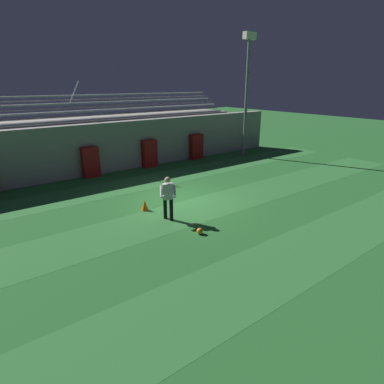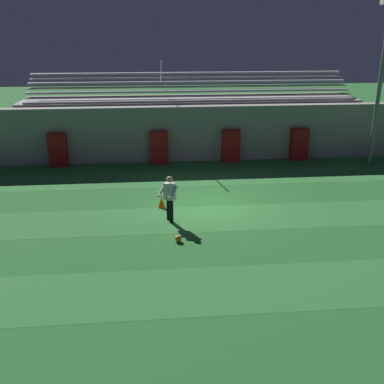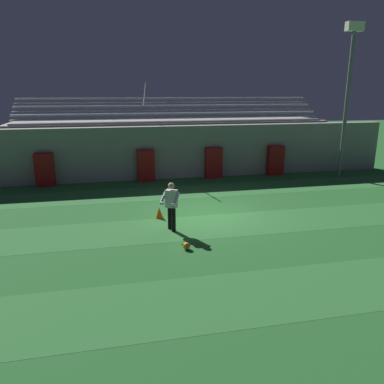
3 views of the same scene
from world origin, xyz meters
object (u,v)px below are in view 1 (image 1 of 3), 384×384
Objects in this scene: padding_pillar_gate_right at (149,154)px; traffic_cone at (145,205)px; soccer_ball at (200,231)px; floodlight_pole at (247,81)px; goalkeeper at (168,196)px; padding_pillar_far_right at (196,147)px; padding_pillar_gate_left at (91,162)px.

padding_pillar_gate_right reaches higher than traffic_cone.
padding_pillar_gate_right is at bearing 70.01° from soccer_ball.
floodlight_pole is 4.74× the size of goalkeeper.
padding_pillar_far_right reaches higher than soccer_ball.
goalkeeper is 1.88m from soccer_ball.
padding_pillar_far_right is 0.21× the size of floodlight_pole.
padding_pillar_far_right is 0.99× the size of goalkeeper.
floodlight_pole is at bearing 24.32° from traffic_cone.
padding_pillar_gate_left is at bearing 180.00° from padding_pillar_far_right.
padding_pillar_gate_left is 0.99× the size of goalkeeper.
padding_pillar_far_right is at bearing 52.76° from soccer_ball.
floodlight_pole is (6.84, -1.25, 4.19)m from padding_pillar_gate_right.
goalkeeper is 3.98× the size of traffic_cone.
goalkeeper is at bearing -88.67° from padding_pillar_gate_left.
padding_pillar_gate_left and padding_pillar_gate_right have the same top height.
padding_pillar_gate_right is at bearing 0.00° from padding_pillar_gate_left.
traffic_cone is at bearing -155.68° from floodlight_pole.
soccer_ball is 0.52× the size of traffic_cone.
goalkeeper is (-3.48, -7.38, 0.13)m from padding_pillar_gate_right.
padding_pillar_far_right is at bearing 0.00° from padding_pillar_gate_left.
traffic_cone is (-10.57, -4.78, -4.80)m from floodlight_pole.
floodlight_pole is 35.94× the size of soccer_ball.
padding_pillar_gate_right is (3.65, 0.00, 0.00)m from padding_pillar_gate_left.
floodlight_pole reaches higher than goalkeeper.
goalkeeper is at bearing -149.27° from floodlight_pole.
padding_pillar_gate_left and padding_pillar_far_right have the same top height.
padding_pillar_gate_right is 1.00× the size of padding_pillar_far_right.
goalkeeper is at bearing -115.23° from padding_pillar_gate_right.
soccer_ball is (0.19, -1.67, -0.84)m from goalkeeper.
padding_pillar_gate_left is 1.00× the size of padding_pillar_gate_right.
floodlight_pole is 12.67m from goalkeeper.
traffic_cone is at bearing -121.74° from padding_pillar_gate_right.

